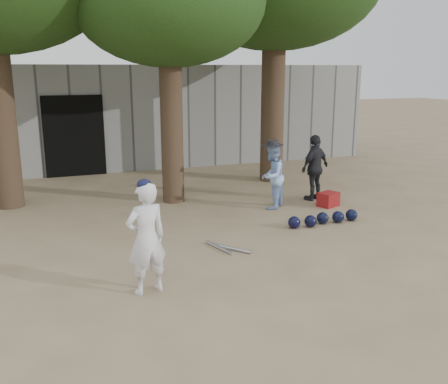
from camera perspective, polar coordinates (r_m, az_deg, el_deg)
name	(u,v)px	position (r m, az deg, el deg)	size (l,w,h in m)	color
ground	(210,275)	(7.28, -1.66, -9.48)	(70.00, 70.00, 0.00)	#937C5E
boy_player	(146,239)	(6.56, -8.87, -5.27)	(0.55, 0.36, 1.50)	white
spectator_blue	(272,176)	(10.52, 5.51, 1.80)	(0.67, 0.52, 1.38)	#97B6E9
spectator_dark	(315,168)	(11.34, 10.35, 2.76)	(0.86, 0.36, 1.48)	#222227
red_bag	(328,199)	(10.98, 11.83, -0.82)	(0.42, 0.32, 0.30)	maroon
back_building	(105,113)	(16.85, -13.40, 8.82)	(16.00, 5.24, 3.00)	gray
helmet_row	(324,219)	(9.68, 11.32, -3.00)	(1.51, 0.33, 0.23)	black
bat_pile	(226,248)	(8.23, 0.18, -6.41)	(0.55, 0.77, 0.06)	#B3B2BA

